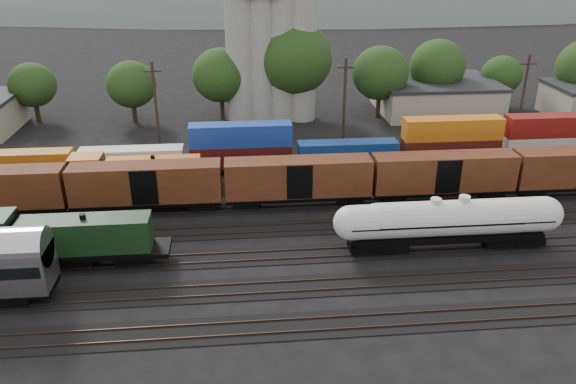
{
  "coord_description": "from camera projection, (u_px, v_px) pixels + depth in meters",
  "views": [
    {
      "loc": [
        -1.72,
        -47.8,
        25.74
      ],
      "look_at": [
        2.85,
        2.0,
        3.0
      ],
      "focal_mm": 35.0,
      "sensor_mm": 36.0,
      "label": 1
    }
  ],
  "objects": [
    {
      "name": "boxcar_string",
      "position": [
        146.0,
        184.0,
        56.44
      ],
      "size": [
        138.2,
        2.9,
        4.2
      ],
      "color": "black",
      "rests_on": "ground"
    },
    {
      "name": "ground",
      "position": [
        261.0,
        230.0,
        54.13
      ],
      "size": [
        600.0,
        600.0,
        0.0
      ],
      "primitive_type": "plane",
      "color": "black"
    },
    {
      "name": "tank_car_b",
      "position": [
        462.0,
        219.0,
        49.89
      ],
      "size": [
        18.49,
        3.31,
        4.85
      ],
      "color": "silver",
      "rests_on": "ground"
    },
    {
      "name": "industrial_sheds",
      "position": [
        293.0,
        104.0,
        85.58
      ],
      "size": [
        119.38,
        17.26,
        5.1
      ],
      "color": "#9E937F",
      "rests_on": "ground"
    },
    {
      "name": "grain_silo",
      "position": [
        270.0,
        46.0,
        82.38
      ],
      "size": [
        13.4,
        5.0,
        29.0
      ],
      "color": "gray",
      "rests_on": "ground"
    },
    {
      "name": "orange_locomotive",
      "position": [
        127.0,
        173.0,
        61.03
      ],
      "size": [
        16.81,
        2.8,
        4.2
      ],
      "color": "black",
      "rests_on": "ground"
    },
    {
      "name": "distant_hills",
      "position": [
        283.0,
        32.0,
        300.32
      ],
      "size": [
        860.0,
        286.0,
        130.0
      ],
      "color": "#59665B",
      "rests_on": "ground"
    },
    {
      "name": "green_locomotive",
      "position": [
        47.0,
        239.0,
        46.97
      ],
      "size": [
        18.12,
        3.2,
        4.8
      ],
      "color": "black",
      "rests_on": "ground"
    },
    {
      "name": "tank_car_a",
      "position": [
        434.0,
        221.0,
        49.7
      ],
      "size": [
        18.02,
        3.23,
        4.72
      ],
      "color": "silver",
      "rests_on": "ground"
    },
    {
      "name": "tree_band",
      "position": [
        269.0,
        72.0,
        83.93
      ],
      "size": [
        163.82,
        22.26,
        14.5
      ],
      "color": "black",
      "rests_on": "ground"
    },
    {
      "name": "utility_poles",
      "position": [
        251.0,
        105.0,
        71.5
      ],
      "size": [
        122.2,
        0.36,
        12.0
      ],
      "color": "black",
      "rests_on": "ground"
    },
    {
      "name": "tracks",
      "position": [
        261.0,
        229.0,
        54.11
      ],
      "size": [
        180.0,
        33.2,
        0.2
      ],
      "color": "black",
      "rests_on": "ground"
    },
    {
      "name": "container_wall",
      "position": [
        271.0,
        151.0,
        66.86
      ],
      "size": [
        160.0,
        2.6,
        5.8
      ],
      "color": "black",
      "rests_on": "ground"
    }
  ]
}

